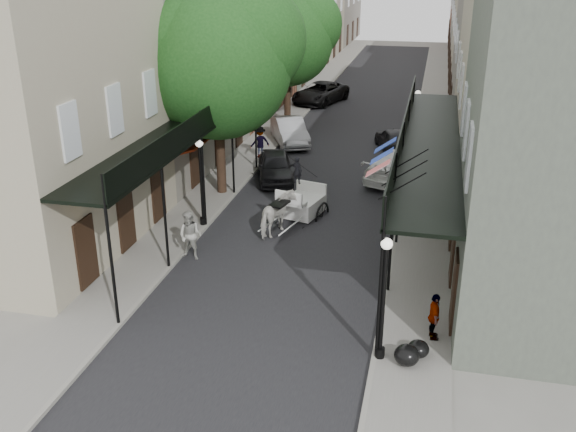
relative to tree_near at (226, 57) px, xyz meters
The scene contains 24 objects.
ground 12.78m from the tree_near, 67.59° to the right, with size 140.00×140.00×0.00m, color gray.
road 12.50m from the tree_near, 66.86° to the left, with size 8.00×90.00×0.01m, color black.
sidewalk_left 11.77m from the tree_near, 94.67° to the left, with size 2.20×90.00×0.12m, color gray.
sidewalk_right 14.91m from the tree_near, 46.88° to the left, with size 2.20×90.00×0.12m, color gray.
building_row_left 20.34m from the tree_near, 102.52° to the left, with size 5.00×80.00×10.50m, color #A29B81.
building_row_right 23.63m from the tree_near, 57.15° to the left, with size 5.00×80.00×10.50m, color gray.
gallery_left 4.06m from the tree_near, 100.49° to the right, with size 2.20×18.05×4.88m.
gallery_right 9.84m from the tree_near, 19.59° to the right, with size 2.20×18.05×4.88m.
tree_near is the anchor object (origin of this frame).
tree_far 14.02m from the tree_near, 90.19° to the left, with size 6.45×6.00×8.61m.
lamppost_right_near 15.39m from the tree_near, 55.73° to the right, with size 0.32×0.32×3.71m.
lamppost_left 6.10m from the tree_near, 88.66° to the right, with size 0.32×0.32×3.71m.
lamppost_right_far 12.24m from the tree_near, 43.31° to the left, with size 0.32×0.32×3.71m.
horse 7.78m from the tree_near, 51.16° to the right, with size 0.93×2.03×1.72m, color beige.
carriage 6.90m from the tree_near, 21.50° to the right, with size 2.15×2.80×2.87m.
pedestrian_walking 9.09m from the tree_near, 84.45° to the right, with size 0.93×0.72×1.91m, color #A1A198.
pedestrian_sidewalk_left 7.87m from the tree_near, 90.94° to the left, with size 1.14×0.65×1.76m, color gray.
pedestrian_sidewalk_right 15.64m from the tree_near, 48.14° to the right, with size 0.87×0.36×1.48m, color gray.
car_left_near 6.45m from the tree_near, 56.47° to the left, with size 1.71×4.25×1.45m, color black.
car_left_mid 10.76m from the tree_near, 84.71° to the left, with size 1.64×4.71×1.55m, color #A8A9AE.
car_left_far 21.51m from the tree_near, 88.35° to the left, with size 2.62×5.68×1.58m, color black.
car_right_near 10.39m from the tree_near, 26.11° to the left, with size 2.19×5.38×1.56m, color white.
car_right_far 12.94m from the tree_near, 52.41° to the left, with size 1.55×3.86×1.32m, color black.
trash_bags 16.43m from the tree_near, 53.07° to the right, with size 0.97×1.12×0.61m.
Camera 1 is at (5.00, -17.56, 10.80)m, focal length 40.00 mm.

